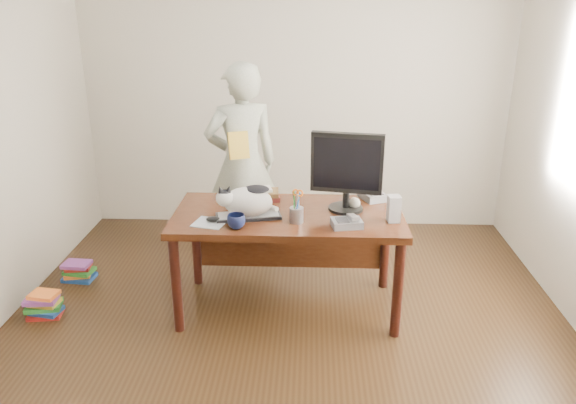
# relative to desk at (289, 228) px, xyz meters

# --- Properties ---
(room) EXTENTS (4.50, 4.50, 4.50)m
(room) POSITION_rel_desk_xyz_m (0.00, -0.68, 0.75)
(room) COLOR black
(room) RESTS_ON ground
(desk) EXTENTS (1.60, 0.80, 0.75)m
(desk) POSITION_rel_desk_xyz_m (0.00, 0.00, 0.00)
(desk) COLOR black
(desk) RESTS_ON ground
(keyboard) EXTENTS (0.46, 0.25, 0.03)m
(keyboard) POSITION_rel_desk_xyz_m (-0.27, -0.18, 0.16)
(keyboard) COLOR black
(keyboard) RESTS_ON desk
(cat) EXTENTS (0.43, 0.28, 0.24)m
(cat) POSITION_rel_desk_xyz_m (-0.28, -0.18, 0.27)
(cat) COLOR silver
(cat) RESTS_ON keyboard
(monitor) EXTENTS (0.50, 0.28, 0.56)m
(monitor) POSITION_rel_desk_xyz_m (0.40, -0.02, 0.46)
(monitor) COLOR black
(monitor) RESTS_ON desk
(pen_cup) EXTENTS (0.12, 0.12, 0.24)m
(pen_cup) POSITION_rel_desk_xyz_m (0.06, -0.24, 0.21)
(pen_cup) COLOR gray
(pen_cup) RESTS_ON desk
(mousepad) EXTENTS (0.24, 0.23, 0.00)m
(mousepad) POSITION_rel_desk_xyz_m (-0.52, -0.29, 0.15)
(mousepad) COLOR #AAB0B6
(mousepad) RESTS_ON desk
(mouse) EXTENTS (0.11, 0.08, 0.04)m
(mouse) POSITION_rel_desk_xyz_m (-0.50, -0.27, 0.17)
(mouse) COLOR black
(mouse) RESTS_ON mousepad
(coffee_mug) EXTENTS (0.17, 0.17, 0.09)m
(coffee_mug) POSITION_rel_desk_xyz_m (-0.33, -0.36, 0.19)
(coffee_mug) COLOR #0D1435
(coffee_mug) RESTS_ON desk
(phone) EXTENTS (0.22, 0.19, 0.09)m
(phone) POSITION_rel_desk_xyz_m (0.40, -0.31, 0.18)
(phone) COLOR #5C5C60
(phone) RESTS_ON desk
(speaker) EXTENTS (0.09, 0.10, 0.18)m
(speaker) POSITION_rel_desk_xyz_m (0.71, -0.20, 0.24)
(speaker) COLOR gray
(speaker) RESTS_ON desk
(baseball) EXTENTS (0.08, 0.08, 0.08)m
(baseball) POSITION_rel_desk_xyz_m (0.47, 0.03, 0.19)
(baseball) COLOR silver
(baseball) RESTS_ON desk
(book_stack) EXTENTS (0.27, 0.22, 0.09)m
(book_stack) POSITION_rel_desk_xyz_m (-0.20, 0.18, 0.19)
(book_stack) COLOR #4D1714
(book_stack) RESTS_ON desk
(calculator) EXTENTS (0.22, 0.24, 0.06)m
(calculator) POSITION_rel_desk_xyz_m (0.61, 0.22, 0.18)
(calculator) COLOR #5C5C60
(calculator) RESTS_ON desk
(person) EXTENTS (0.72, 0.59, 1.69)m
(person) POSITION_rel_desk_xyz_m (-0.43, 0.78, 0.24)
(person) COLOR beige
(person) RESTS_ON ground
(held_book) EXTENTS (0.18, 0.14, 0.22)m
(held_book) POSITION_rel_desk_xyz_m (-0.43, 0.61, 0.45)
(held_book) COLOR gold
(held_book) RESTS_ON person
(book_pile_a) EXTENTS (0.27, 0.22, 0.18)m
(book_pile_a) POSITION_rel_desk_xyz_m (-1.75, -0.28, -0.51)
(book_pile_a) COLOR #A11D17
(book_pile_a) RESTS_ON ground
(book_pile_b) EXTENTS (0.26, 0.20, 0.15)m
(book_pile_b) POSITION_rel_desk_xyz_m (-1.72, 0.27, -0.53)
(book_pile_b) COLOR navy
(book_pile_b) RESTS_ON ground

